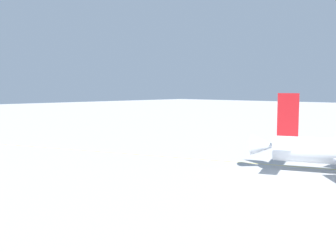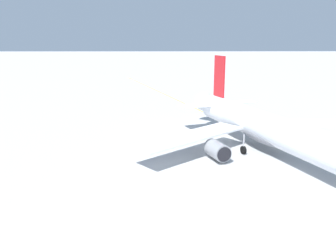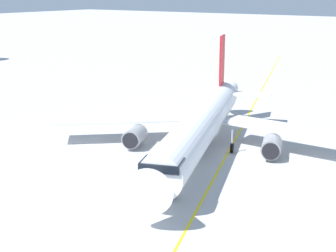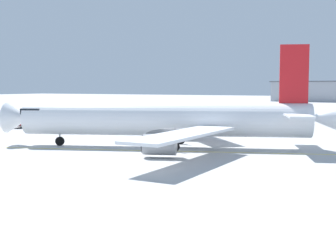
% 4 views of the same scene
% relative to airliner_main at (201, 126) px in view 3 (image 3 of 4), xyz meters
% --- Properties ---
extents(ground_plane, '(600.00, 600.00, 0.00)m').
position_rel_airliner_main_xyz_m(ground_plane, '(1.47, -0.90, -3.17)').
color(ground_plane, '#B2B2B2').
extents(airliner_main, '(38.78, 35.23, 11.93)m').
position_rel_airliner_main_xyz_m(airliner_main, '(0.00, 0.00, 0.00)').
color(airliner_main, white).
rests_on(airliner_main, ground_plane).
extents(taxiway_centreline, '(172.13, 59.21, 0.01)m').
position_rel_airliner_main_xyz_m(taxiway_centreline, '(2.45, -2.26, -3.17)').
color(taxiway_centreline, yellow).
rests_on(taxiway_centreline, ground_plane).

